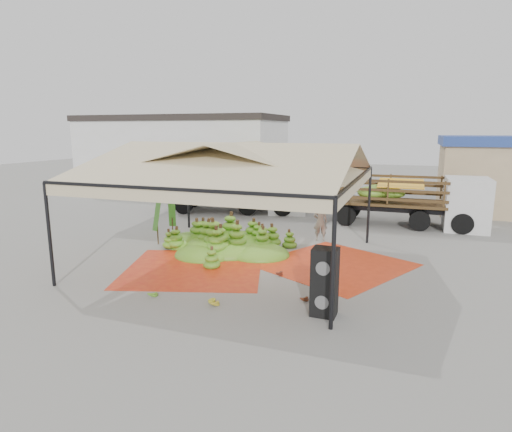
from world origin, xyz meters
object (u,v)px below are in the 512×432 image
(banana_heap, at_px, (226,235))
(vendor, at_px, (320,222))
(truck_left, at_px, (245,184))
(truck_right, at_px, (414,195))
(speaker_stack, at_px, (325,282))

(banana_heap, distance_m, vendor, 3.98)
(truck_left, height_order, truck_right, truck_left)
(speaker_stack, height_order, vendor, speaker_stack)
(banana_heap, relative_size, truck_right, 0.80)
(truck_left, distance_m, truck_right, 8.74)
(banana_heap, xyz_separation_m, speaker_stack, (4.58, -4.45, 0.25))
(vendor, height_order, truck_right, truck_right)
(banana_heap, height_order, truck_right, truck_right)
(banana_heap, bearing_deg, speaker_stack, -44.20)
(vendor, bearing_deg, truck_right, -143.75)
(banana_heap, distance_m, truck_left, 7.81)
(vendor, distance_m, truck_left, 7.17)
(banana_heap, bearing_deg, vendor, 40.22)
(truck_left, bearing_deg, banana_heap, -87.43)
(truck_left, bearing_deg, vendor, -56.77)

